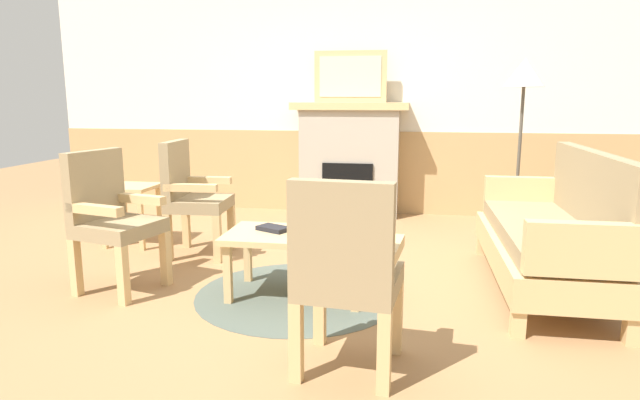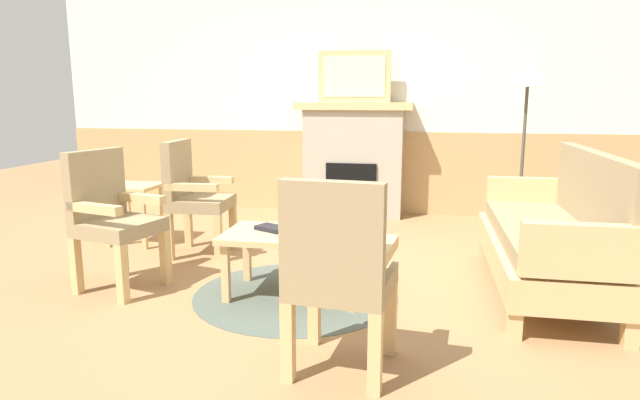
{
  "view_description": "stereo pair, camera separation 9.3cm",
  "coord_description": "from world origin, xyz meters",
  "px_view_note": "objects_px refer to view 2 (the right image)",
  "views": [
    {
      "loc": [
        0.69,
        -3.74,
        1.34
      ],
      "look_at": [
        0.0,
        0.35,
        0.55
      ],
      "focal_mm": 30.43,
      "sensor_mm": 36.0,
      "label": 1
    },
    {
      "loc": [
        0.79,
        -3.73,
        1.34
      ],
      "look_at": [
        0.0,
        0.35,
        0.55
      ],
      "focal_mm": 30.43,
      "sensor_mm": 36.0,
      "label": 2
    }
  ],
  "objects_px": {
    "fireplace": "(353,159)",
    "armchair_front_left": "(339,269)",
    "coffee_table": "(295,241)",
    "floor_lamp_by_couch": "(528,84)",
    "framed_picture": "(354,77)",
    "armchair_near_fireplace": "(193,192)",
    "side_table": "(134,197)",
    "book_on_table": "(272,228)",
    "couch": "(552,236)",
    "armchair_by_window_left": "(111,213)"
  },
  "relations": [
    {
      "from": "side_table",
      "to": "floor_lamp_by_couch",
      "type": "xyz_separation_m",
      "value": [
        3.49,
        0.69,
        1.02
      ]
    },
    {
      "from": "fireplace",
      "to": "floor_lamp_by_couch",
      "type": "distance_m",
      "value": 2.05
    },
    {
      "from": "armchair_by_window_left",
      "to": "floor_lamp_by_couch",
      "type": "distance_m",
      "value": 3.64
    },
    {
      "from": "couch",
      "to": "armchair_near_fireplace",
      "type": "bearing_deg",
      "value": 171.82
    },
    {
      "from": "book_on_table",
      "to": "armchair_front_left",
      "type": "bearing_deg",
      "value": -58.93
    },
    {
      "from": "side_table",
      "to": "floor_lamp_by_couch",
      "type": "relative_size",
      "value": 0.33
    },
    {
      "from": "framed_picture",
      "to": "coffee_table",
      "type": "xyz_separation_m",
      "value": [
        -0.05,
        -2.62,
        -1.17
      ]
    },
    {
      "from": "couch",
      "to": "book_on_table",
      "type": "distance_m",
      "value": 1.93
    },
    {
      "from": "framed_picture",
      "to": "floor_lamp_by_couch",
      "type": "bearing_deg",
      "value": -28.21
    },
    {
      "from": "floor_lamp_by_couch",
      "to": "armchair_near_fireplace",
      "type": "bearing_deg",
      "value": -161.94
    },
    {
      "from": "fireplace",
      "to": "coffee_table",
      "type": "bearing_deg",
      "value": -91.1
    },
    {
      "from": "floor_lamp_by_couch",
      "to": "side_table",
      "type": "bearing_deg",
      "value": -168.74
    },
    {
      "from": "armchair_near_fireplace",
      "to": "framed_picture",
      "type": "bearing_deg",
      "value": 57.75
    },
    {
      "from": "fireplace",
      "to": "framed_picture",
      "type": "distance_m",
      "value": 0.91
    },
    {
      "from": "armchair_by_window_left",
      "to": "framed_picture",
      "type": "bearing_deg",
      "value": 63.44
    },
    {
      "from": "framed_picture",
      "to": "couch",
      "type": "relative_size",
      "value": 0.44
    },
    {
      "from": "fireplace",
      "to": "armchair_front_left",
      "type": "height_order",
      "value": "fireplace"
    },
    {
      "from": "fireplace",
      "to": "book_on_table",
      "type": "bearing_deg",
      "value": -94.98
    },
    {
      "from": "framed_picture",
      "to": "side_table",
      "type": "bearing_deg",
      "value": -138.87
    },
    {
      "from": "coffee_table",
      "to": "floor_lamp_by_couch",
      "type": "bearing_deg",
      "value": 45.18
    },
    {
      "from": "armchair_front_left",
      "to": "fireplace",
      "type": "bearing_deg",
      "value": 96.36
    },
    {
      "from": "side_table",
      "to": "floor_lamp_by_couch",
      "type": "bearing_deg",
      "value": 11.26
    },
    {
      "from": "framed_picture",
      "to": "armchair_near_fireplace",
      "type": "bearing_deg",
      "value": -122.25
    },
    {
      "from": "armchair_near_fireplace",
      "to": "side_table",
      "type": "relative_size",
      "value": 1.78
    },
    {
      "from": "couch",
      "to": "armchair_front_left",
      "type": "distance_m",
      "value": 1.9
    },
    {
      "from": "coffee_table",
      "to": "floor_lamp_by_couch",
      "type": "distance_m",
      "value": 2.66
    },
    {
      "from": "fireplace",
      "to": "coffee_table",
      "type": "relative_size",
      "value": 1.35
    },
    {
      "from": "couch",
      "to": "armchair_near_fireplace",
      "type": "distance_m",
      "value": 2.84
    },
    {
      "from": "side_table",
      "to": "fireplace",
      "type": "bearing_deg",
      "value": 41.12
    },
    {
      "from": "framed_picture",
      "to": "side_table",
      "type": "distance_m",
      "value": 2.66
    },
    {
      "from": "fireplace",
      "to": "side_table",
      "type": "xyz_separation_m",
      "value": [
        -1.82,
        -1.59,
        -0.22
      ]
    },
    {
      "from": "couch",
      "to": "coffee_table",
      "type": "bearing_deg",
      "value": -166.68
    },
    {
      "from": "armchair_by_window_left",
      "to": "armchair_front_left",
      "type": "bearing_deg",
      "value": -27.6
    },
    {
      "from": "floor_lamp_by_couch",
      "to": "fireplace",
      "type": "bearing_deg",
      "value": 151.8
    },
    {
      "from": "book_on_table",
      "to": "side_table",
      "type": "bearing_deg",
      "value": 147.98
    },
    {
      "from": "fireplace",
      "to": "armchair_by_window_left",
      "type": "distance_m",
      "value": 3.03
    },
    {
      "from": "side_table",
      "to": "floor_lamp_by_couch",
      "type": "height_order",
      "value": "floor_lamp_by_couch"
    },
    {
      "from": "book_on_table",
      "to": "armchair_front_left",
      "type": "distance_m",
      "value": 1.22
    },
    {
      "from": "couch",
      "to": "side_table",
      "type": "relative_size",
      "value": 3.27
    },
    {
      "from": "fireplace",
      "to": "armchair_front_left",
      "type": "distance_m",
      "value": 3.66
    },
    {
      "from": "armchair_front_left",
      "to": "side_table",
      "type": "distance_m",
      "value": 3.02
    },
    {
      "from": "armchair_front_left",
      "to": "floor_lamp_by_couch",
      "type": "relative_size",
      "value": 0.58
    },
    {
      "from": "framed_picture",
      "to": "book_on_table",
      "type": "relative_size",
      "value": 3.71
    },
    {
      "from": "book_on_table",
      "to": "floor_lamp_by_couch",
      "type": "bearing_deg",
      "value": 41.77
    },
    {
      "from": "book_on_table",
      "to": "armchair_front_left",
      "type": "relative_size",
      "value": 0.22
    },
    {
      "from": "fireplace",
      "to": "side_table",
      "type": "relative_size",
      "value": 2.36
    },
    {
      "from": "fireplace",
      "to": "armchair_front_left",
      "type": "relative_size",
      "value": 1.33
    },
    {
      "from": "fireplace",
      "to": "book_on_table",
      "type": "height_order",
      "value": "fireplace"
    },
    {
      "from": "couch",
      "to": "book_on_table",
      "type": "height_order",
      "value": "couch"
    },
    {
      "from": "side_table",
      "to": "armchair_by_window_left",
      "type": "bearing_deg",
      "value": -67.54
    }
  ]
}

